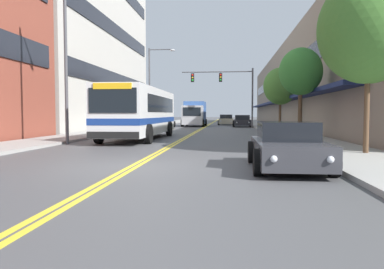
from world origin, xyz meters
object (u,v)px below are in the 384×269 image
Objects in this scene: car_dark_grey_parked_right_foreground at (287,147)px; street_tree_right_near at (369,29)px; city_bus at (141,111)px; car_champagne_moving_second at (225,118)px; car_charcoal_parked_right_mid at (242,121)px; street_lamp_left_far at (153,81)px; street_tree_right_mid at (301,72)px; box_truck at (195,114)px; street_tree_right_far at (280,86)px; traffic_signal_mast at (227,85)px; fire_hydrant at (281,129)px; street_lamp_left_near at (71,35)px; car_beige_moving_lead at (226,120)px; car_white_parked_left_near at (164,122)px.

street_tree_right_near is (3.24, 3.32, 3.89)m from car_dark_grey_parked_right_foreground.
city_bus reaches higher than car_champagne_moving_second.
car_charcoal_parked_right_mid is at bearing 96.30° from street_tree_right_near.
street_tree_right_mid is (11.88, -14.52, -0.85)m from street_lamp_left_far.
car_dark_grey_parked_right_foreground is 0.62× the size of box_truck.
street_tree_right_far is at bearing -22.75° from street_lamp_left_far.
car_champagne_moving_second is at bearing 77.99° from street_lamp_left_far.
traffic_signal_mast is 17.40m from fire_hydrant.
street_tree_right_mid is (2.69, -20.69, 3.38)m from car_charcoal_parked_right_mid.
car_champagne_moving_second is at bearing 94.99° from car_charcoal_parked_right_mid.
car_charcoal_parked_right_mid is 0.95× the size of car_champagne_moving_second.
city_bus is 1.42× the size of traffic_signal_mast.
fire_hydrant is (-1.02, 0.55, -3.41)m from street_tree_right_mid.
fire_hydrant is at bearing -85.12° from car_champagne_moving_second.
fire_hydrant is at bearing 27.09° from street_lamp_left_near.
street_lamp_left_near is 1.14× the size of street_lamp_left_far.
street_tree_right_near reaches higher than car_beige_moving_lead.
street_tree_right_far is (4.50, -7.65, -0.72)m from traffic_signal_mast.
street_tree_right_mid reaches higher than car_charcoal_parked_right_mid.
car_champagne_moving_second is (4.58, 47.72, -1.06)m from city_bus.
street_tree_right_far is at bearing -59.54° from traffic_signal_mast.
street_lamp_left_far is at bearing -113.55° from box_truck.
traffic_signal_mast reaches higher than car_beige_moving_lead.
street_tree_right_mid reaches higher than car_champagne_moving_second.
traffic_signal_mast is (-1.77, 29.65, 3.96)m from car_dark_grey_parked_right_foreground.
street_tree_right_near is 1.19× the size of street_tree_right_far.
car_dark_grey_parked_right_foreground is at bearing -80.65° from box_truck.
car_charcoal_parked_right_mid is 0.79× the size of street_tree_right_far.
box_truck is 24.16m from street_tree_right_mid.
car_dark_grey_parked_right_foreground is 35.49m from box_truck.
car_beige_moving_lead is 0.90× the size of street_tree_right_far.
car_charcoal_parked_right_mid is at bearing 72.23° from city_bus.
car_white_parked_left_near is 5.89m from box_truck.
car_beige_moving_lead is 7.23m from box_truck.
box_truck reaches higher than city_bus.
fire_hydrant is (3.96, -46.42, -0.02)m from car_champagne_moving_second.
street_lamp_left_far is at bearing 98.63° from city_bus.
car_charcoal_parked_right_mid is (-0.06, 33.19, 0.03)m from car_dark_grey_parked_right_foreground.
car_beige_moving_lead is at bearing 99.16° from street_tree_right_mid.
car_champagne_moving_second is at bearing 92.26° from car_dark_grey_parked_right_foreground.
street_lamp_left_near is (-2.42, -4.30, 3.70)m from city_bus.
box_truck is 0.88× the size of traffic_signal_mast.
car_white_parked_left_near is 1.08× the size of car_champagne_moving_second.
car_charcoal_parked_right_mid is 27.79m from street_lamp_left_near.
car_white_parked_left_near is 23.09m from street_lamp_left_near.
street_tree_right_mid is 5.56× the size of fire_hydrant.
street_tree_right_far reaches higher than car_beige_moving_lead.
fire_hydrant is at bearing -52.14° from street_lamp_left_far.
car_white_parked_left_near is 29.52m from street_tree_right_near.
street_tree_right_near reaches higher than car_dark_grey_parked_right_foreground.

